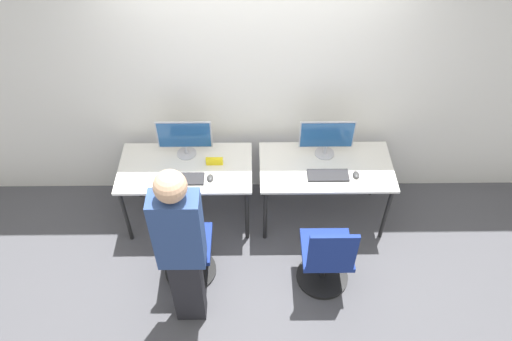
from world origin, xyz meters
TOP-DOWN VIEW (x-y plane):
  - ground_plane at (0.00, 0.00)m, footprint 20.00×20.00m
  - wall_back at (0.00, 0.80)m, footprint 12.00×0.05m
  - desk_left at (-0.67, 0.34)m, footprint 1.26×0.67m
  - monitor_left at (-0.67, 0.52)m, footprint 0.51×0.19m
  - keyboard_left at (-0.67, 0.17)m, footprint 0.38×0.15m
  - mouse_left at (-0.42, 0.18)m, footprint 0.06×0.09m
  - office_chair_left at (-0.62, -0.40)m, footprint 0.48×0.48m
  - person_left at (-0.57, -0.77)m, footprint 0.36×0.23m
  - desk_right at (0.67, 0.34)m, footprint 1.26×0.67m
  - monitor_right at (0.67, 0.51)m, footprint 0.51×0.19m
  - keyboard_right at (0.67, 0.20)m, footprint 0.38×0.15m
  - mouse_right at (0.92, 0.20)m, footprint 0.06×0.09m
  - office_chair_right at (0.61, -0.48)m, footprint 0.48×0.48m
  - placard_left at (-0.39, 0.37)m, footprint 0.16×0.03m

SIDE VIEW (x-z plane):
  - ground_plane at x=0.00m, z-range 0.00..0.00m
  - office_chair_left at x=-0.62m, z-range -0.08..0.82m
  - office_chair_right at x=0.61m, z-range -0.08..0.82m
  - desk_left at x=-0.67m, z-range 0.28..1.00m
  - desk_right at x=0.67m, z-range 0.28..1.00m
  - keyboard_left at x=-0.67m, z-range 0.72..0.74m
  - keyboard_right at x=0.67m, z-range 0.72..0.74m
  - mouse_left at x=-0.42m, z-range 0.72..0.75m
  - mouse_right at x=0.92m, z-range 0.72..0.75m
  - placard_left at x=-0.39m, z-range 0.72..0.80m
  - monitor_left at x=-0.67m, z-range 0.73..1.13m
  - monitor_right at x=0.67m, z-range 0.73..1.13m
  - person_left at x=-0.57m, z-range 0.09..1.85m
  - wall_back at x=0.00m, z-range 0.00..2.80m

